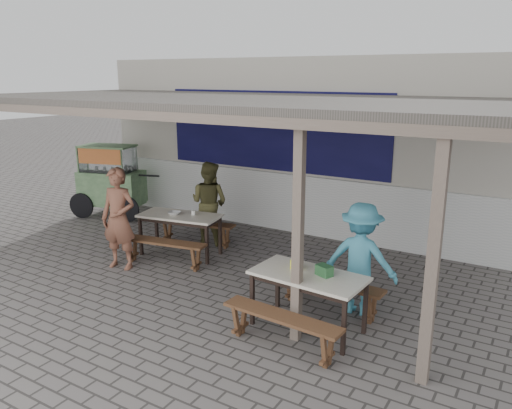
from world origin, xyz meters
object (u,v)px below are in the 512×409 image
at_px(bench_left_wall, 196,227).
at_px(condiment_bowl, 174,213).
at_px(patron_right_table, 361,259).
at_px(condiment_jar, 193,213).
at_px(tissue_box, 297,264).
at_px(patron_wall_side, 209,203).
at_px(table_right, 308,280).
at_px(bench_right_street, 281,324).
at_px(patron_street_side, 119,219).
at_px(bench_right_wall, 330,288).
at_px(donation_box, 324,271).
at_px(table_left, 180,219).
at_px(bench_left_street, 163,247).
at_px(vendor_cart, 110,178).

height_order(bench_left_wall, condiment_bowl, condiment_bowl).
relative_size(patron_right_table, condiment_jar, 18.74).
bearing_deg(patron_right_table, tissue_box, 45.42).
bearing_deg(bench_left_wall, patron_wall_side, 50.53).
relative_size(table_right, patron_right_table, 0.95).
bearing_deg(bench_right_street, patron_street_side, 169.53).
xyz_separation_m(bench_right_wall, patron_right_table, (0.35, 0.18, 0.43)).
xyz_separation_m(patron_right_table, donation_box, (-0.20, -0.75, 0.05)).
distance_m(patron_right_table, donation_box, 0.77).
distance_m(patron_wall_side, donation_box, 3.89).
bearing_deg(patron_wall_side, bench_left_wall, 57.95).
xyz_separation_m(donation_box, condiment_bowl, (-3.40, 1.18, -0.04)).
height_order(tissue_box, donation_box, donation_box).
bearing_deg(condiment_bowl, bench_left_wall, 92.44).
relative_size(table_left, bench_right_wall, 1.00).
relative_size(table_right, patron_street_side, 0.85).
relative_size(patron_street_side, condiment_bowl, 7.98).
bearing_deg(patron_street_side, condiment_bowl, 56.36).
xyz_separation_m(condiment_jar, condiment_bowl, (-0.30, -0.16, -0.01)).
height_order(bench_left_street, patron_right_table, patron_right_table).
distance_m(table_right, vendor_cart, 6.65).
bearing_deg(patron_street_side, bench_right_wall, -6.64).
distance_m(bench_left_wall, patron_wall_side, 0.54).
bearing_deg(tissue_box, condiment_bowl, 159.02).
height_order(patron_right_table, donation_box, patron_right_table).
bearing_deg(bench_right_wall, table_right, -90.00).
relative_size(bench_left_street, bench_left_wall, 1.00).
distance_m(bench_right_wall, patron_right_table, 0.58).
height_order(donation_box, condiment_jar, donation_box).
distance_m(table_left, bench_right_street, 3.65).
distance_m(table_left, donation_box, 3.55).
bearing_deg(patron_right_table, vendor_cart, -18.93).
relative_size(bench_left_wall, patron_wall_side, 0.99).
xyz_separation_m(table_right, vendor_cart, (-6.16, 2.49, 0.21)).
xyz_separation_m(table_left, bench_left_street, (0.11, -0.59, -0.33)).
distance_m(table_left, condiment_jar, 0.28).
xyz_separation_m(patron_wall_side, donation_box, (3.29, -2.07, 0.02)).
height_order(bench_left_street, patron_wall_side, patron_wall_side).
bearing_deg(patron_wall_side, table_left, 84.79).
xyz_separation_m(table_right, bench_right_wall, (0.04, 0.62, -0.33)).
bearing_deg(donation_box, patron_wall_side, 147.81).
xyz_separation_m(table_right, patron_street_side, (-3.60, 0.29, 0.18)).
relative_size(table_left, condiment_jar, 18.68).
bearing_deg(vendor_cart, table_right, -38.10).
height_order(table_left, table_right, same).
bearing_deg(table_left, table_right, -32.61).
bearing_deg(bench_right_street, bench_right_wall, 90.00).
relative_size(vendor_cart, tissue_box, 15.82).
xyz_separation_m(table_right, condiment_jar, (-2.92, 1.40, 0.12)).
bearing_deg(table_right, bench_right_wall, 90.00).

